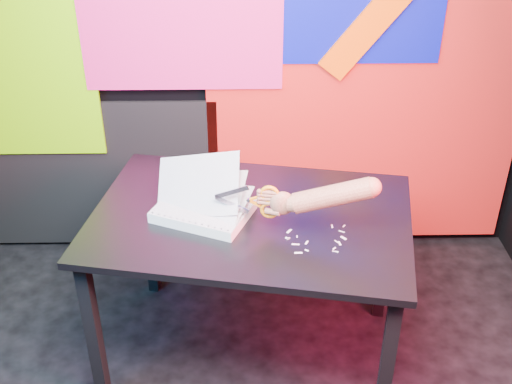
{
  "coord_description": "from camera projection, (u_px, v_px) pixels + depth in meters",
  "views": [
    {
      "loc": [
        0.04,
        -1.49,
        2.16
      ],
      "look_at": [
        0.08,
        0.61,
        0.87
      ],
      "focal_mm": 45.0,
      "sensor_mm": 36.0,
      "label": 1
    }
  ],
  "objects": [
    {
      "name": "backdrop",
      "position": [
        248.0,
        86.0,
        3.15
      ],
      "size": [
        2.88,
        0.05,
        2.08
      ],
      "color": "red",
      "rests_on": "ground"
    },
    {
      "name": "hand_forearm",
      "position": [
        324.0,
        197.0,
        2.34
      ],
      "size": [
        0.43,
        0.14,
        0.19
      ],
      "rotation": [
        0.0,
        0.0,
        -0.2
      ],
      "color": "#B87A55",
      "rests_on": "work_table"
    },
    {
      "name": "room",
      "position": [
        229.0,
        157.0,
        1.69
      ],
      "size": [
        3.01,
        3.01,
        2.71
      ],
      "color": "black",
      "rests_on": "ground"
    },
    {
      "name": "paper_clippings",
      "position": [
        315.0,
        240.0,
        2.4
      ],
      "size": [
        0.24,
        0.18,
        0.0
      ],
      "color": "silver",
      "rests_on": "work_table"
    },
    {
      "name": "scissors",
      "position": [
        265.0,
        202.0,
        2.4
      ],
      "size": [
        0.25,
        0.06,
        0.14
      ],
      "rotation": [
        0.0,
        0.0,
        -0.2
      ],
      "color": "#ABABBD",
      "rests_on": "printout_stack"
    },
    {
      "name": "work_table",
      "position": [
        251.0,
        233.0,
        2.59
      ],
      "size": [
        1.39,
        1.05,
        0.75
      ],
      "rotation": [
        0.0,
        0.0,
        -0.18
      ],
      "color": "black",
      "rests_on": "ground"
    },
    {
      "name": "printout_stack",
      "position": [
        203.0,
        209.0,
        2.53
      ],
      "size": [
        0.43,
        0.38,
        0.27
      ],
      "rotation": [
        0.0,
        0.0,
        -0.4
      ],
      "color": "silver",
      "rests_on": "work_table"
    }
  ]
}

